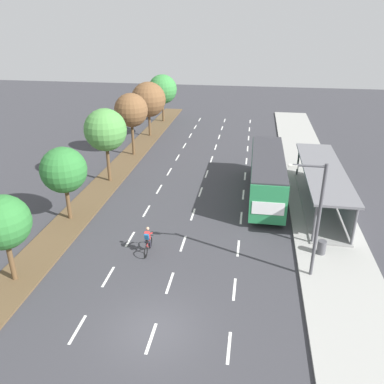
{
  "coord_description": "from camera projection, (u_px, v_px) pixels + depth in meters",
  "views": [
    {
      "loc": [
        3.92,
        -13.47,
        13.25
      ],
      "look_at": [
        -0.28,
        13.04,
        1.2
      ],
      "focal_mm": 36.81,
      "sensor_mm": 36.0,
      "label": 1
    }
  ],
  "objects": [
    {
      "name": "median_tree_fourth",
      "position": [
        131.0,
        110.0,
        38.9
      ],
      "size": [
        3.34,
        3.34,
        6.26
      ],
      "color": "brown",
      "rests_on": "median_strip"
    },
    {
      "name": "bus",
      "position": [
        267.0,
        172.0,
        30.79
      ],
      "size": [
        2.54,
        11.29,
        3.37
      ],
      "color": "#28844C",
      "rests_on": "ground"
    },
    {
      "name": "lane_divider_right",
      "position": [
        244.0,
        185.0,
        33.71
      ],
      "size": [
        0.14,
        46.71,
        0.01
      ],
      "color": "white",
      "rests_on": "ground"
    },
    {
      "name": "trash_bin",
      "position": [
        322.0,
        247.0,
        23.57
      ],
      "size": [
        0.52,
        0.52,
        0.85
      ],
      "primitive_type": "cylinder",
      "color": "#4C4C51",
      "rests_on": "sidewalk_right"
    },
    {
      "name": "ground_plane",
      "position": [
        154.0,
        330.0,
        18.12
      ],
      "size": [
        140.0,
        140.0,
        0.0
      ],
      "primitive_type": "plane",
      "color": "#38383D"
    },
    {
      "name": "cyclist",
      "position": [
        148.0,
        241.0,
        23.78
      ],
      "size": [
        0.46,
        1.82,
        1.71
      ],
      "color": "black",
      "rests_on": "ground"
    },
    {
      "name": "median_tree_farthest",
      "position": [
        162.0,
        89.0,
        51.92
      ],
      "size": [
        3.8,
        3.8,
        6.15
      ],
      "color": "brown",
      "rests_on": "median_strip"
    },
    {
      "name": "bus_shelter",
      "position": [
        326.0,
        184.0,
        29.17
      ],
      "size": [
        2.9,
        12.45,
        2.86
      ],
      "color": "gray",
      "rests_on": "sidewalk_right"
    },
    {
      "name": "median_tree_third",
      "position": [
        105.0,
        130.0,
        32.5
      ],
      "size": [
        3.53,
        3.53,
        6.27
      ],
      "color": "brown",
      "rests_on": "median_strip"
    },
    {
      "name": "median_tree_fifth",
      "position": [
        148.0,
        100.0,
        45.48
      ],
      "size": [
        4.01,
        4.01,
        6.28
      ],
      "color": "brown",
      "rests_on": "median_strip"
    },
    {
      "name": "streetlight",
      "position": [
        316.0,
        214.0,
        20.33
      ],
      "size": [
        1.91,
        0.24,
        6.5
      ],
      "color": "#4C4C51",
      "rests_on": "sidewalk_right"
    },
    {
      "name": "sidewalk_right",
      "position": [
        310.0,
        179.0,
        34.79
      ],
      "size": [
        4.5,
        52.0,
        0.15
      ],
      "primitive_type": "cube",
      "color": "#9E9E99",
      "rests_on": "ground"
    },
    {
      "name": "lane_divider_left",
      "position": [
        164.0,
        180.0,
        34.7
      ],
      "size": [
        0.14,
        46.71,
        0.01
      ],
      "color": "white",
      "rests_on": "ground"
    },
    {
      "name": "median_tree_nearest",
      "position": [
        3.0,
        223.0,
        20.08
      ],
      "size": [
        2.87,
        2.87,
        4.93
      ],
      "color": "brown",
      "rests_on": "median_strip"
    },
    {
      "name": "median_strip",
      "position": [
        120.0,
        168.0,
        37.3
      ],
      "size": [
        2.6,
        52.0,
        0.12
      ],
      "primitive_type": "cube",
      "color": "brown",
      "rests_on": "ground"
    },
    {
      "name": "median_tree_second",
      "position": [
        64.0,
        170.0,
        26.47
      ],
      "size": [
        3.13,
        3.13,
        5.21
      ],
      "color": "brown",
      "rests_on": "median_strip"
    },
    {
      "name": "lane_divider_center",
      "position": [
        204.0,
        182.0,
        34.2
      ],
      "size": [
        0.14,
        46.71,
        0.01
      ],
      "color": "white",
      "rests_on": "ground"
    }
  ]
}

